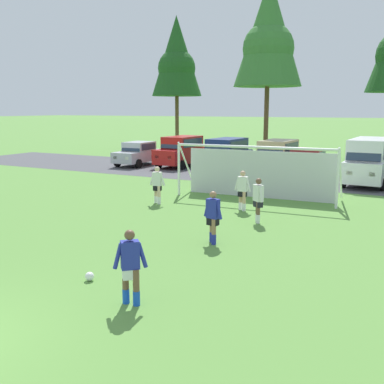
% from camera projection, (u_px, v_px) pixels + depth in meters
% --- Properties ---
extents(ground_plane, '(400.00, 400.00, 0.00)m').
position_uv_depth(ground_plane, '(237.00, 199.00, 20.93)').
color(ground_plane, '#598C3D').
extents(parking_lot_strip, '(52.00, 8.40, 0.01)m').
position_uv_depth(parking_lot_strip, '(286.00, 176.00, 27.94)').
color(parking_lot_strip, '#4C4C51').
rests_on(parking_lot_strip, ground).
extents(soccer_ball, '(0.22, 0.22, 0.22)m').
position_uv_depth(soccer_ball, '(90.00, 276.00, 10.96)').
color(soccer_ball, white).
rests_on(soccer_ball, ground).
extents(soccer_goal, '(7.50, 2.30, 2.57)m').
position_uv_depth(soccer_goal, '(257.00, 171.00, 20.89)').
color(soccer_goal, white).
rests_on(soccer_goal, ground).
extents(player_striker_near, '(0.74, 0.30, 1.64)m').
position_uv_depth(player_striker_near, '(242.00, 191.00, 18.43)').
color(player_striker_near, tan).
rests_on(player_striker_near, ground).
extents(player_midfield_center, '(0.72, 0.36, 1.64)m').
position_uv_depth(player_midfield_center, '(213.00, 217.00, 13.90)').
color(player_midfield_center, '#936B4C').
rests_on(player_midfield_center, ground).
extents(player_defender_far, '(0.57, 0.60, 1.64)m').
position_uv_depth(player_defender_far, '(258.00, 200.00, 16.46)').
color(player_defender_far, brown).
rests_on(player_defender_far, ground).
extents(player_winger_left, '(0.75, 0.32, 1.64)m').
position_uv_depth(player_winger_left, '(157.00, 185.00, 19.77)').
color(player_winger_left, beige).
rests_on(player_winger_left, ground).
extents(player_winger_right, '(0.65, 0.51, 1.64)m').
position_uv_depth(player_winger_right, '(130.00, 267.00, 9.52)').
color(player_winger_right, brown).
rests_on(player_winger_right, ground).
extents(parked_car_slot_far_left, '(2.06, 4.21, 1.72)m').
position_uv_depth(parked_car_slot_far_left, '(138.00, 153.00, 33.13)').
color(parked_car_slot_far_left, '#B2B2BC').
rests_on(parked_car_slot_far_left, ground).
extents(parked_car_slot_left, '(2.33, 4.70, 2.16)m').
position_uv_depth(parked_car_slot_left, '(181.00, 151.00, 32.44)').
color(parked_car_slot_left, red).
rests_on(parked_car_slot_left, ground).
extents(parked_car_slot_center_left, '(2.37, 4.72, 2.16)m').
position_uv_depth(parked_car_slot_center_left, '(226.00, 154.00, 30.15)').
color(parked_car_slot_center_left, navy).
rests_on(parked_car_slot_center_left, ground).
extents(parked_car_slot_center, '(2.27, 4.67, 2.16)m').
position_uv_depth(parked_car_slot_center, '(277.00, 157.00, 28.53)').
color(parked_car_slot_center, tan).
rests_on(parked_car_slot_center, ground).
extents(parked_car_slot_center_right, '(2.05, 4.21, 1.72)m').
position_uv_depth(parked_car_slot_center_right, '(307.00, 163.00, 27.20)').
color(parked_car_slot_center_right, maroon).
rests_on(parked_car_slot_center_right, ground).
extents(parked_car_slot_right, '(2.35, 4.88, 2.52)m').
position_uv_depth(parked_car_slot_right, '(369.00, 160.00, 24.55)').
color(parked_car_slot_right, silver).
rests_on(parked_car_slot_right, ground).
extents(tree_left_edge, '(4.78, 4.78, 12.75)m').
position_uv_depth(tree_left_edge, '(177.00, 59.00, 43.10)').
color(tree_left_edge, brown).
rests_on(tree_left_edge, ground).
extents(tree_mid_left, '(5.21, 5.21, 13.91)m').
position_uv_depth(tree_mid_left, '(269.00, 35.00, 34.32)').
color(tree_mid_left, brown).
rests_on(tree_mid_left, ground).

